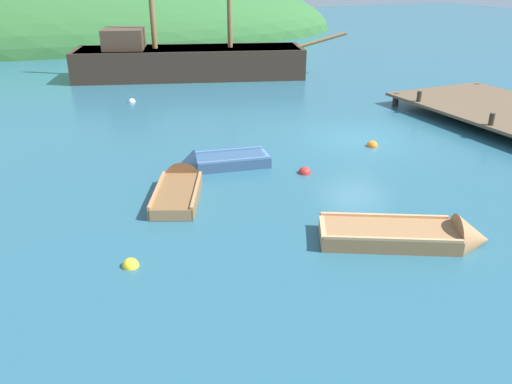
# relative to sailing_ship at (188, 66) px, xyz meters

# --- Properties ---
(ground_plane) EXTENTS (120.00, 120.00, 0.00)m
(ground_plane) POSITION_rel_sailing_ship_xyz_m (2.42, -13.75, -0.63)
(ground_plane) COLOR #285B70
(dock) EXTENTS (5.71, 7.90, 1.58)m
(dock) POSITION_rel_sailing_ship_xyz_m (9.44, -13.75, -0.18)
(dock) COLOR brown
(dock) RESTS_ON ground
(shore_hill) EXTENTS (46.30, 22.65, 11.30)m
(shore_hill) POSITION_rel_sailing_ship_xyz_m (-1.75, 20.86, -0.63)
(shore_hill) COLOR #2D602D
(shore_hill) RESTS_ON ground
(sailing_ship) EXTENTS (15.43, 7.19, 11.23)m
(sailing_ship) POSITION_rel_sailing_ship_xyz_m (0.00, 0.00, 0.00)
(sailing_ship) COLOR #38281E
(sailing_ship) RESTS_ON ground
(rowboat_outer_left) EXTENTS (2.30, 3.33, 1.10)m
(rowboat_outer_left) POSITION_rel_sailing_ship_xyz_m (-5.13, -15.75, -0.53)
(rowboat_outer_left) COLOR brown
(rowboat_outer_left) RESTS_ON ground
(rowboat_near_dock) EXTENTS (3.13, 1.55, 1.03)m
(rowboat_near_dock) POSITION_rel_sailing_ship_xyz_m (-3.46, -14.30, -0.52)
(rowboat_near_dock) COLOR #335175
(rowboat_near_dock) RESTS_ON ground
(rowboat_outer_right) EXTENTS (4.02, 2.90, 1.19)m
(rowboat_outer_right) POSITION_rel_sailing_ship_xyz_m (-0.88, -20.79, -0.51)
(rowboat_outer_right) COLOR #9E7047
(rowboat_outer_right) RESTS_ON ground
(buoy_white) EXTENTS (0.34, 0.34, 0.34)m
(buoy_white) POSITION_rel_sailing_ship_xyz_m (-4.21, -4.53, -0.63)
(buoy_white) COLOR white
(buoy_white) RESTS_ON ground
(buoy_red) EXTENTS (0.40, 0.40, 0.40)m
(buoy_red) POSITION_rel_sailing_ship_xyz_m (-1.14, -15.91, -0.63)
(buoy_red) COLOR red
(buoy_red) RESTS_ON ground
(buoy_orange) EXTENTS (0.42, 0.42, 0.42)m
(buoy_orange) POSITION_rel_sailing_ship_xyz_m (2.35, -14.66, -0.63)
(buoy_orange) COLOR orange
(buoy_orange) RESTS_ON ground
(buoy_yellow) EXTENTS (0.37, 0.37, 0.37)m
(buoy_yellow) POSITION_rel_sailing_ship_xyz_m (-7.21, -19.08, -0.63)
(buoy_yellow) COLOR yellow
(buoy_yellow) RESTS_ON ground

